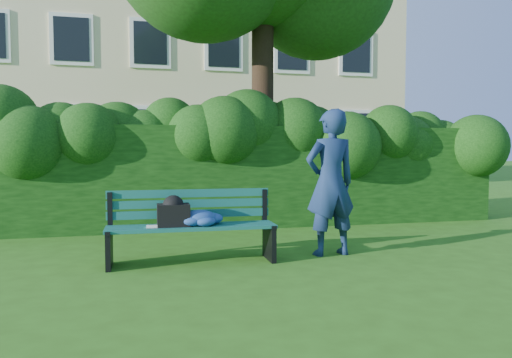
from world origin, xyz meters
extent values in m
plane|color=#2C5B15|center=(0.00, 0.00, 0.00)|extent=(80.00, 80.00, 0.00)
cube|color=beige|center=(0.00, 14.00, 6.00)|extent=(16.00, 8.00, 12.00)
cube|color=white|center=(-3.60, 9.98, 2.00)|extent=(1.30, 0.08, 1.60)
cube|color=black|center=(-3.60, 9.94, 2.00)|extent=(1.05, 0.04, 1.35)
cube|color=white|center=(-1.20, 9.98, 2.00)|extent=(1.30, 0.08, 1.60)
cube|color=black|center=(-1.20, 9.94, 2.00)|extent=(1.05, 0.04, 1.35)
cube|color=white|center=(1.20, 9.98, 2.00)|extent=(1.30, 0.08, 1.60)
cube|color=black|center=(1.20, 9.94, 2.00)|extent=(1.05, 0.04, 1.35)
cube|color=white|center=(3.60, 9.98, 2.00)|extent=(1.30, 0.08, 1.60)
cube|color=black|center=(3.60, 9.94, 2.00)|extent=(1.05, 0.04, 1.35)
cube|color=white|center=(6.00, 9.98, 2.00)|extent=(1.30, 0.08, 1.60)
cube|color=black|center=(6.00, 9.94, 2.00)|extent=(1.05, 0.04, 1.35)
cube|color=white|center=(-3.60, 9.98, 4.80)|extent=(1.30, 0.08, 1.60)
cube|color=black|center=(-3.60, 9.94, 4.80)|extent=(1.05, 0.04, 1.35)
cube|color=white|center=(-1.20, 9.98, 4.80)|extent=(1.30, 0.08, 1.60)
cube|color=black|center=(-1.20, 9.94, 4.80)|extent=(1.05, 0.04, 1.35)
cube|color=white|center=(1.20, 9.98, 4.80)|extent=(1.30, 0.08, 1.60)
cube|color=black|center=(1.20, 9.94, 4.80)|extent=(1.05, 0.04, 1.35)
cube|color=white|center=(3.60, 9.98, 4.80)|extent=(1.30, 0.08, 1.60)
cube|color=black|center=(3.60, 9.94, 4.80)|extent=(1.05, 0.04, 1.35)
cube|color=white|center=(6.00, 9.98, 4.80)|extent=(1.30, 0.08, 1.60)
cube|color=black|center=(6.00, 9.94, 4.80)|extent=(1.05, 0.04, 1.35)
cube|color=black|center=(0.00, 2.20, 0.90)|extent=(10.00, 1.00, 1.80)
cylinder|color=black|center=(0.73, 3.02, 2.69)|extent=(0.43, 0.43, 5.38)
cube|color=#115755|center=(-1.12, -0.80, 0.45)|extent=(2.06, 0.14, 0.04)
cube|color=#115755|center=(-1.11, -0.68, 0.45)|extent=(2.06, 0.14, 0.04)
cube|color=#115755|center=(-1.11, -0.56, 0.45)|extent=(2.06, 0.14, 0.04)
cube|color=#115755|center=(-1.11, -0.44, 0.45)|extent=(2.06, 0.14, 0.04)
cube|color=#115755|center=(-1.11, -0.36, 0.58)|extent=(2.06, 0.08, 0.10)
cube|color=#115755|center=(-1.11, -0.35, 0.71)|extent=(2.06, 0.08, 0.10)
cube|color=#115755|center=(-1.11, -0.34, 0.84)|extent=(2.06, 0.08, 0.10)
cube|color=black|center=(-2.09, -0.60, 0.22)|extent=(0.07, 0.50, 0.44)
cube|color=black|center=(-2.09, -0.34, 0.65)|extent=(0.06, 0.06, 0.45)
cube|color=black|center=(-2.09, -0.65, 0.44)|extent=(0.07, 0.42, 0.05)
cube|color=black|center=(-0.13, -0.64, 0.22)|extent=(0.07, 0.50, 0.44)
cube|color=black|center=(-0.13, -0.38, 0.65)|extent=(0.06, 0.06, 0.45)
cube|color=black|center=(-0.13, -0.69, 0.44)|extent=(0.07, 0.42, 0.05)
cube|color=white|center=(-1.57, -0.66, 0.48)|extent=(0.18, 0.13, 0.02)
cube|color=black|center=(-1.34, -0.62, 0.60)|extent=(0.39, 0.29, 0.27)
imported|color=#16294E|center=(0.72, -0.58, 0.96)|extent=(0.75, 0.53, 1.93)
camera|label=1|loc=(-1.80, -6.69, 1.42)|focal=35.00mm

